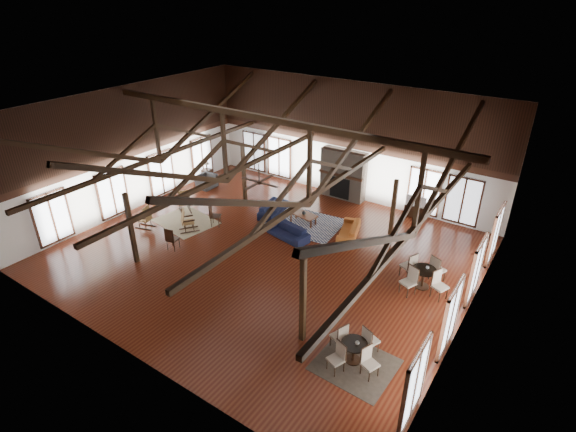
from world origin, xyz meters
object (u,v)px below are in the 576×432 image
Objects in this scene: coffee_table at (303,215)px; cafe_table_near at (354,348)px; cafe_table_far at (424,275)px; sofa_navy_front at (288,232)px; sofa_navy_left at (273,209)px; sofa_orange at (349,230)px; tv_console at (416,211)px; armchair at (206,181)px.

cafe_table_near is (5.89, -6.49, 0.03)m from coffee_table.
sofa_navy_front is at bearing 178.18° from cafe_table_far.
sofa_navy_left is 0.99× the size of sofa_orange.
coffee_table is at bearing 107.51° from sofa_navy_front.
cafe_table_far is 5.84m from tv_console.
cafe_table_near is at bearing -139.93° from sofa_navy_left.
sofa_orange is (2.15, 1.68, -0.01)m from sofa_navy_front.
cafe_table_far reaches higher than armchair.
cafe_table_near is 0.89× the size of cafe_table_far.
sofa_orange is 9.06m from armchair.
coffee_table is (1.75, 0.01, 0.16)m from sofa_navy_left.
coffee_table is at bearing -138.32° from tv_console.
sofa_navy_left is at bearing -96.33° from armchair.
armchair reaches higher than coffee_table.
coffee_table is 0.76× the size of cafe_table_near.
cafe_table_near is 1.71× the size of tv_console.
cafe_table_far is (6.18, -0.20, 0.24)m from sofa_navy_front.
coffee_table is 1.29× the size of tv_console.
armchair is at bearing 73.95° from sofa_navy_left.
sofa_navy_front is 1.08× the size of cafe_table_near.
cafe_table_near reaches higher than armchair.
tv_console is (-2.21, 5.40, -0.27)m from cafe_table_far.
tv_console is (-1.76, 10.17, -0.21)m from cafe_table_near.
sofa_navy_front reaches higher than sofa_navy_left.
cafe_table_near is 10.33m from tv_console.
tv_console is (3.97, 5.20, -0.02)m from sofa_navy_front.
cafe_table_near is (5.73, -4.97, 0.18)m from sofa_navy_front.
sofa_navy_front is 7.21m from armchair.
cafe_table_far is 1.92× the size of tv_console.
coffee_table is 6.57m from cafe_table_far.
armchair is at bearing -109.20° from sofa_orange.
cafe_table_near is at bearing -80.20° from tv_console.
sofa_orange is 3.97m from tv_console.
cafe_table_far is at bearing -67.77° from tv_console.
sofa_navy_left is at bearing -169.62° from coffee_table.
sofa_navy_left is 1.05× the size of cafe_table_near.
sofa_orange is (4.06, 0.16, 0.00)m from sofa_navy_left.
armchair is at bearing 174.64° from sofa_navy_front.
cafe_table_far is (8.09, -1.71, 0.25)m from sofa_navy_left.
cafe_table_far reaches higher than sofa_navy_front.
coffee_table is 1.31× the size of armchair.
sofa_navy_front is at bearing -106.64° from armchair.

